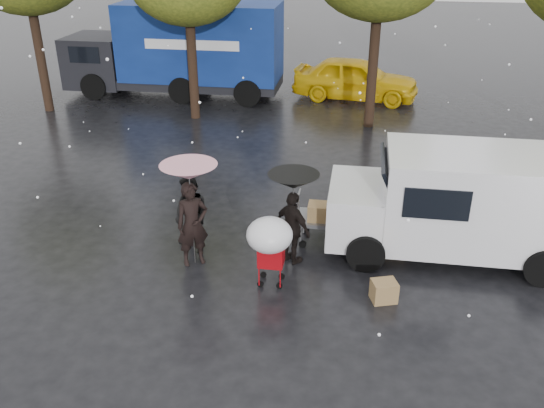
% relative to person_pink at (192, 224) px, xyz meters
% --- Properties ---
extents(ground, '(90.00, 90.00, 0.00)m').
position_rel_person_pink_xyz_m(ground, '(0.88, -0.72, -0.87)').
color(ground, black).
rests_on(ground, ground).
extents(person_pink, '(0.76, 0.69, 1.74)m').
position_rel_person_pink_xyz_m(person_pink, '(0.00, 0.00, 0.00)').
color(person_pink, black).
rests_on(person_pink, ground).
extents(person_middle, '(1.00, 0.94, 1.63)m').
position_rel_person_pink_xyz_m(person_middle, '(-0.17, 0.48, -0.06)').
color(person_middle, black).
rests_on(person_middle, ground).
extents(person_black, '(0.94, 0.84, 1.53)m').
position_rel_person_pink_xyz_m(person_black, '(1.93, 0.35, -0.11)').
color(person_black, black).
rests_on(person_black, ground).
extents(umbrella_pink, '(1.09, 1.09, 2.13)m').
position_rel_person_pink_xyz_m(umbrella_pink, '(-0.00, 0.00, 1.11)').
color(umbrella_pink, '#4C4C4C').
rests_on(umbrella_pink, ground).
extents(umbrella_black, '(1.00, 1.00, 1.93)m').
position_rel_person_pink_xyz_m(umbrella_black, '(1.93, 0.35, 0.90)').
color(umbrella_black, '#4C4C4C').
rests_on(umbrella_black, ground).
extents(vendor_cart, '(1.52, 0.80, 1.27)m').
position_rel_person_pink_xyz_m(vendor_cart, '(2.76, 1.24, -0.14)').
color(vendor_cart, slate).
rests_on(vendor_cart, ground).
extents(shopping_cart, '(0.84, 0.84, 1.46)m').
position_rel_person_pink_xyz_m(shopping_cart, '(1.64, -0.64, 0.19)').
color(shopping_cart, red).
rests_on(shopping_cart, ground).
extents(white_van, '(4.91, 2.18, 2.20)m').
position_rel_person_pink_xyz_m(white_van, '(5.20, 1.24, 0.29)').
color(white_van, white).
rests_on(white_van, ground).
extents(blue_truck, '(8.30, 2.60, 3.50)m').
position_rel_person_pink_xyz_m(blue_truck, '(-3.90, 12.05, 0.89)').
color(blue_truck, navy).
rests_on(blue_truck, ground).
extents(box_ground_near, '(0.53, 0.47, 0.39)m').
position_rel_person_pink_xyz_m(box_ground_near, '(3.73, -0.71, -0.67)').
color(box_ground_near, olive).
rests_on(box_ground_near, ground).
extents(box_ground_far, '(0.46, 0.37, 0.35)m').
position_rel_person_pink_xyz_m(box_ground_far, '(3.99, 1.03, -0.70)').
color(box_ground_far, olive).
rests_on(box_ground_far, ground).
extents(yellow_taxi, '(4.91, 2.50, 1.60)m').
position_rel_person_pink_xyz_m(yellow_taxi, '(2.82, 12.47, -0.07)').
color(yellow_taxi, yellow).
rests_on(yellow_taxi, ground).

